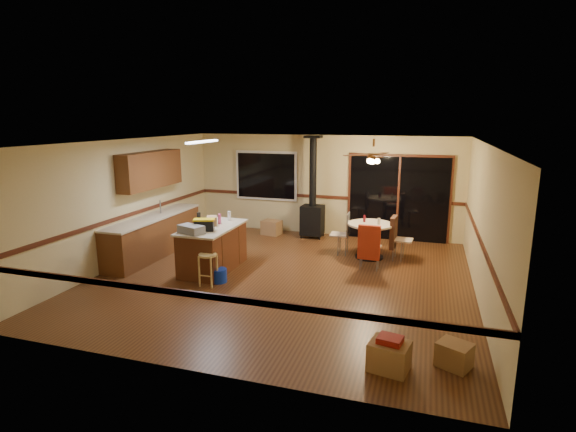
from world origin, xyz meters
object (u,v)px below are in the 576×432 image
at_px(wood_stove, 312,210).
at_px(bar_stool, 208,270).
at_px(dining_table, 370,234).
at_px(chair_near, 369,242).
at_px(kitchen_island, 213,248).
at_px(box_corner_a, 389,356).
at_px(box_under_window, 272,227).
at_px(box_corner_b, 454,355).
at_px(toolbox_black, 204,226).
at_px(chair_left, 344,229).
at_px(chair_right, 395,233).
at_px(blue_bucket, 219,275).
at_px(toolbox_grey, 191,229).

height_order(wood_stove, bar_stool, wood_stove).
relative_size(dining_table, chair_near, 1.41).
xyz_separation_m(dining_table, chair_near, (0.09, -0.88, 0.06)).
xyz_separation_m(kitchen_island, box_corner_a, (3.75, -2.74, -0.27)).
distance_m(wood_stove, box_corner_a, 6.32).
height_order(kitchen_island, box_under_window, kitchen_island).
bearing_deg(box_corner_b, toolbox_black, 155.17).
xyz_separation_m(kitchen_island, toolbox_black, (0.01, -0.35, 0.55)).
height_order(dining_table, box_corner_a, dining_table).
bearing_deg(box_under_window, chair_left, -28.41).
bearing_deg(bar_stool, chair_right, 40.02).
xyz_separation_m(wood_stove, chair_left, (1.05, -1.21, -0.14)).
bearing_deg(wood_stove, chair_right, -30.19).
distance_m(kitchen_island, bar_stool, 0.91).
bearing_deg(blue_bucket, dining_table, 43.16).
distance_m(blue_bucket, chair_near, 3.04).
bearing_deg(chair_near, box_corner_a, -78.69).
bearing_deg(chair_left, box_corner_b, -63.05).
xyz_separation_m(chair_near, box_corner_a, (0.72, -3.59, -0.42)).
bearing_deg(box_under_window, wood_stove, 2.87).
bearing_deg(kitchen_island, box_under_window, 86.13).
relative_size(toolbox_black, box_under_window, 0.76).
relative_size(toolbox_grey, box_under_window, 1.04).
bearing_deg(chair_left, kitchen_island, -141.96).
relative_size(bar_stool, box_corner_b, 1.57).
distance_m(toolbox_grey, chair_right, 4.34).
bearing_deg(kitchen_island, box_corner_b, -28.35).
height_order(chair_right, box_corner_a, chair_right).
xyz_separation_m(toolbox_black, dining_table, (2.93, 2.08, -0.47)).
bearing_deg(toolbox_black, box_corner_a, -32.60).
bearing_deg(toolbox_grey, chair_right, 33.82).
height_order(kitchen_island, bar_stool, kitchen_island).
distance_m(blue_bucket, dining_table, 3.48).
bearing_deg(chair_near, box_corner_b, -65.66).
height_order(bar_stool, box_corner_a, bar_stool).
relative_size(box_under_window, box_corner_a, 1.01).
distance_m(toolbox_black, bar_stool, 0.91).
relative_size(wood_stove, box_corner_b, 6.55).
relative_size(bar_stool, dining_table, 0.61).
xyz_separation_m(blue_bucket, chair_left, (1.92, 2.47, 0.46)).
relative_size(chair_right, box_under_window, 1.47).
bearing_deg(kitchen_island, box_corner_a, -36.19).
bearing_deg(chair_left, box_under_window, 151.59).
distance_m(toolbox_black, box_corner_b, 5.04).
xyz_separation_m(kitchen_island, box_under_window, (0.20, 3.00, -0.26)).
xyz_separation_m(dining_table, chair_left, (-0.59, 0.11, 0.05)).
relative_size(chair_left, box_corner_b, 1.34).
xyz_separation_m(box_under_window, box_corner_a, (3.55, -5.74, -0.01)).
relative_size(wood_stove, bar_stool, 4.17).
height_order(toolbox_grey, box_corner_b, toolbox_grey).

